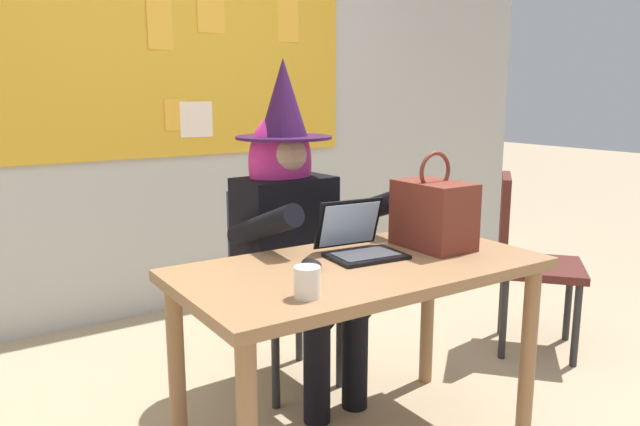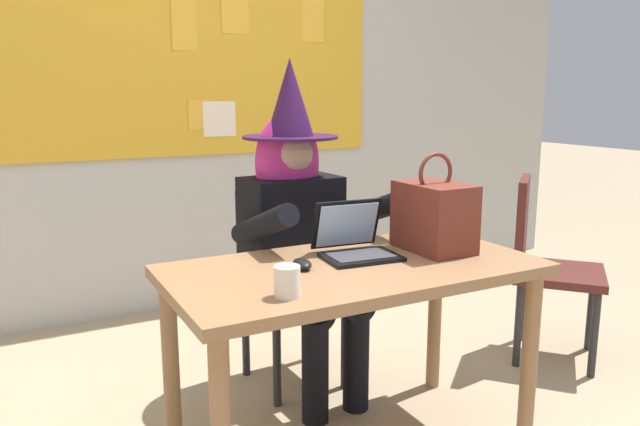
{
  "view_description": "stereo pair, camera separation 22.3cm",
  "coord_description": "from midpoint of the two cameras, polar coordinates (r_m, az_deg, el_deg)",
  "views": [
    {
      "loc": [
        -1.25,
        -1.69,
        1.33
      ],
      "look_at": [
        0.06,
        0.29,
        0.86
      ],
      "focal_mm": 34.35,
      "sensor_mm": 36.0,
      "label": 1
    },
    {
      "loc": [
        -1.06,
        -1.8,
        1.33
      ],
      "look_at": [
        0.06,
        0.29,
        0.86
      ],
      "focal_mm": 34.35,
      "sensor_mm": 36.0,
      "label": 2
    }
  ],
  "objects": [
    {
      "name": "laptop",
      "position": [
        2.28,
        6.12,
        -2.89
      ],
      "size": [
        0.29,
        0.28,
        0.2
      ],
      "rotation": [
        0.0,
        0.0,
        -0.09
      ],
      "color": "black",
      "rests_on": "desk_main"
    },
    {
      "name": "chair_at_desk",
      "position": [
        2.85,
        -0.99,
        -5.78
      ],
      "size": [
        0.43,
        0.43,
        0.89
      ],
      "rotation": [
        0.0,
        0.0,
        -1.54
      ],
      "color": "#2D3347",
      "rests_on": "ground"
    },
    {
      "name": "chair_extra_corner",
      "position": [
        3.28,
        21.91,
        -3.94
      ],
      "size": [
        0.59,
        0.59,
        0.91
      ],
      "rotation": [
        0.0,
        0.0,
        5.43
      ],
      "color": "#4C1E19",
      "rests_on": "ground"
    },
    {
      "name": "handbag",
      "position": [
        2.39,
        13.21,
        -0.28
      ],
      "size": [
        0.2,
        0.3,
        0.38
      ],
      "rotation": [
        0.0,
        0.0,
        -0.29
      ],
      "color": "maroon",
      "rests_on": "desk_main"
    },
    {
      "name": "desk_main",
      "position": [
        2.21,
        6.06,
        -7.31
      ],
      "size": [
        1.32,
        0.68,
        0.73
      ],
      "rotation": [
        0.0,
        0.0,
        -0.01
      ],
      "color": "#8E6642",
      "rests_on": "ground"
    },
    {
      "name": "wall_back_bulletin",
      "position": [
        3.8,
        -10.7,
        13.09
      ],
      "size": [
        5.97,
        2.08,
        2.91
      ],
      "color": "#B2B2AD",
      "rests_on": "ground"
    },
    {
      "name": "coffee_mug",
      "position": [
        1.82,
        0.43,
        -6.45
      ],
      "size": [
        0.08,
        0.08,
        0.09
      ],
      "primitive_type": "cylinder",
      "color": "silver",
      "rests_on": "desk_main"
    },
    {
      "name": "person_costumed",
      "position": [
        2.67,
        0.27,
        -0.38
      ],
      "size": [
        0.61,
        0.69,
        1.47
      ],
      "rotation": [
        0.0,
        0.0,
        -1.52
      ],
      "color": "black",
      "rests_on": "ground"
    },
    {
      "name": "computer_mouse",
      "position": [
        2.11,
        1.35,
        -4.8
      ],
      "size": [
        0.07,
        0.11,
        0.03
      ],
      "primitive_type": "ellipsoid",
      "rotation": [
        0.0,
        0.0,
        -0.14
      ],
      "color": "black",
      "rests_on": "desk_main"
    }
  ]
}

